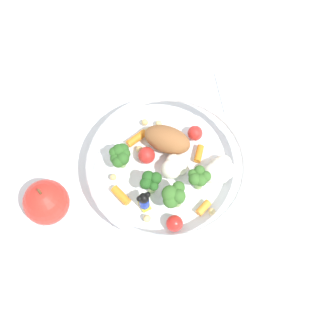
# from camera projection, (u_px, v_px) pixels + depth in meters

# --- Properties ---
(ground_plane) EXTENTS (2.40, 2.40, 0.00)m
(ground_plane) POSITION_uv_depth(u_px,v_px,m) (167.00, 186.00, 0.74)
(ground_plane) COLOR white
(food_container) EXTENTS (0.25, 0.25, 0.06)m
(food_container) POSITION_uv_depth(u_px,v_px,m) (171.00, 167.00, 0.73)
(food_container) COLOR white
(food_container) RESTS_ON ground_plane
(loose_apple) EXTENTS (0.07, 0.07, 0.08)m
(loose_apple) POSITION_uv_depth(u_px,v_px,m) (46.00, 202.00, 0.69)
(loose_apple) COLOR red
(loose_apple) RESTS_ON ground_plane
(folded_napkin) EXTENTS (0.15, 0.15, 0.01)m
(folded_napkin) POSITION_uv_depth(u_px,v_px,m) (257.00, 94.00, 0.81)
(folded_napkin) COLOR white
(folded_napkin) RESTS_ON ground_plane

